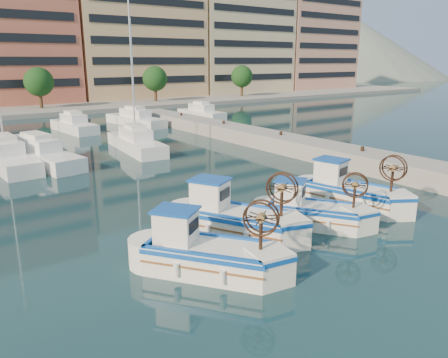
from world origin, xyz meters
TOP-DOWN VIEW (x-y plane):
  - ground at (0.00, 0.00)m, footprint 300.00×300.00m
  - quay at (13.00, 8.00)m, footprint 3.00×60.00m
  - waterfront at (9.23, 65.04)m, footprint 180.00×40.00m
  - hill_east at (140.00, 110.00)m, footprint 160.00×160.00m
  - yacht_marina at (-3.65, 27.04)m, footprint 40.62×23.05m
  - fishing_boat_a at (-4.01, -0.41)m, footprint 4.06×4.58m
  - fishing_boat_b at (-1.21, 1.64)m, footprint 3.87×4.94m
  - fishing_boat_c at (2.28, 0.57)m, footprint 3.61×4.23m
  - fishing_boat_d at (5.76, 1.25)m, footprint 2.92×4.85m

SIDE VIEW (x-z plane):
  - ground at x=0.00m, z-range 0.00..0.00m
  - hill_east at x=140.00m, z-range -25.00..25.00m
  - yacht_marina at x=-3.65m, z-range -5.22..6.28m
  - quay at x=13.00m, z-range 0.00..1.20m
  - fishing_boat_c at x=2.28m, z-range -0.58..2.01m
  - fishing_boat_a at x=-4.01m, z-range -0.64..2.20m
  - fishing_boat_d at x=5.76m, z-range -0.66..2.28m
  - fishing_boat_b at x=-1.21m, z-range -0.67..2.32m
  - waterfront at x=9.23m, z-range -1.70..23.90m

